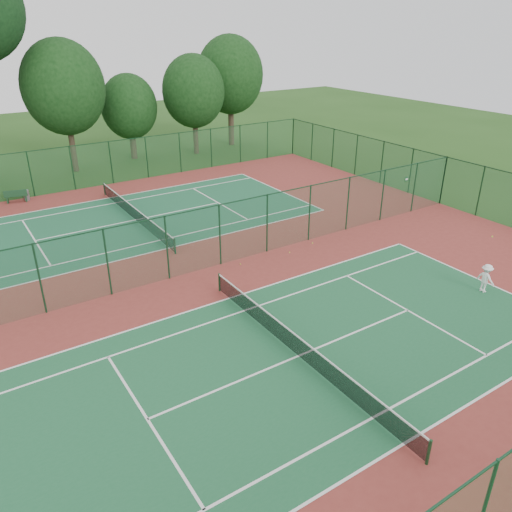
{
  "coord_description": "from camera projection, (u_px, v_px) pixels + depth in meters",
  "views": [
    {
      "loc": [
        -10.34,
        -21.76,
        12.21
      ],
      "look_at": [
        1.9,
        -3.01,
        1.6
      ],
      "focal_mm": 35.0,
      "sensor_mm": 36.0,
      "label": 1
    }
  ],
  "objects": [
    {
      "name": "stray_ball_a",
      "position": [
        290.0,
        252.0,
        28.86
      ],
      "size": [
        0.07,
        0.07,
        0.07
      ],
      "primitive_type": "sphere",
      "color": "#CAEC37",
      "rests_on": "red_pad"
    },
    {
      "name": "evergreen_row",
      "position": [
        80.0,
        168.0,
        45.4
      ],
      "size": [
        39.0,
        5.0,
        12.0
      ],
      "primitive_type": null,
      "color": "black",
      "rests_on": "ground"
    },
    {
      "name": "ground",
      "position": [
        196.0,
        271.0,
        26.81
      ],
      "size": [
        120.0,
        120.0,
        0.0
      ],
      "primitive_type": "plane",
      "color": "#224A17",
      "rests_on": "ground"
    },
    {
      "name": "tennis_net_far",
      "position": [
        134.0,
        213.0,
        33.38
      ],
      "size": [
        0.1,
        12.9,
        0.97
      ],
      "color": "#163D24",
      "rests_on": "ground"
    },
    {
      "name": "court_near",
      "position": [
        298.0,
        356.0,
        19.99
      ],
      "size": [
        23.77,
        10.97,
        0.01
      ],
      "primitive_type": "cube",
      "color": "#1C5A34",
      "rests_on": "red_pad"
    },
    {
      "name": "fence_north",
      "position": [
        92.0,
        165.0,
        39.67
      ],
      "size": [
        40.0,
        0.09,
        3.5
      ],
      "color": "#1B532C",
      "rests_on": "ground"
    },
    {
      "name": "fence_east",
      "position": [
        443.0,
        180.0,
        35.93
      ],
      "size": [
        0.09,
        36.0,
        3.5
      ],
      "rotation": [
        0.0,
        0.0,
        1.57
      ],
      "color": "#1B5135",
      "rests_on": "ground"
    },
    {
      "name": "tennis_net_near",
      "position": [
        298.0,
        345.0,
        19.76
      ],
      "size": [
        0.1,
        12.9,
        0.97
      ],
      "color": "#163E20",
      "rests_on": "ground"
    },
    {
      "name": "player_near",
      "position": [
        486.0,
        278.0,
        24.45
      ],
      "size": [
        0.6,
        0.98,
        1.48
      ],
      "primitive_type": "imported",
      "rotation": [
        0.0,
        0.0,
        1.52
      ],
      "color": "white",
      "rests_on": "court_near"
    },
    {
      "name": "trash_bin",
      "position": [
        26.0,
        195.0,
        37.17
      ],
      "size": [
        0.43,
        0.43,
        0.77
      ],
      "primitive_type": "cylinder",
      "rotation": [
        0.0,
        0.0,
        0.01
      ],
      "color": "gray",
      "rests_on": "red_pad"
    },
    {
      "name": "stray_ball_b",
      "position": [
        313.0,
        243.0,
        30.06
      ],
      "size": [
        0.07,
        0.07,
        0.07
      ],
      "primitive_type": "sphere",
      "color": "#B5D832",
      "rests_on": "red_pad"
    },
    {
      "name": "fence_divider",
      "position": [
        194.0,
        241.0,
        26.05
      ],
      "size": [
        40.0,
        0.09,
        3.5
      ],
      "color": "#17472B",
      "rests_on": "ground"
    },
    {
      "name": "red_pad",
      "position": [
        196.0,
        271.0,
        26.8
      ],
      "size": [
        40.0,
        36.0,
        0.01
      ],
      "primitive_type": "cube",
      "color": "maroon",
      "rests_on": "ground"
    },
    {
      "name": "court_far",
      "position": [
        135.0,
        220.0,
        33.61
      ],
      "size": [
        23.77,
        10.97,
        0.01
      ],
      "primitive_type": "cube",
      "color": "#1D5B39",
      "rests_on": "red_pad"
    },
    {
      "name": "stray_ball_c",
      "position": [
        240.0,
        264.0,
        27.48
      ],
      "size": [
        0.07,
        0.07,
        0.07
      ],
      "primitive_type": "sphere",
      "color": "gold",
      "rests_on": "red_pad"
    },
    {
      "name": "bench",
      "position": [
        16.0,
        196.0,
        36.64
      ],
      "size": [
        1.66,
        0.84,
        0.98
      ],
      "rotation": [
        0.0,
        0.0,
        -0.25
      ],
      "color": "#13361C",
      "rests_on": "red_pad"
    }
  ]
}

